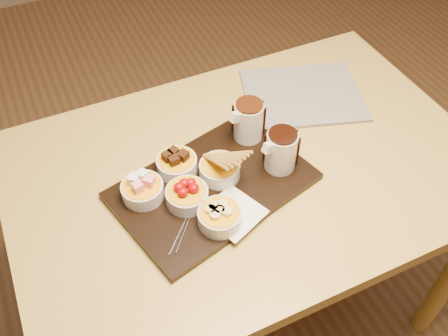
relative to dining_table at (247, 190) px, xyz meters
name	(u,v)px	position (x,y,z in m)	size (l,w,h in m)	color
ground	(241,303)	(0.00, 0.00, -0.65)	(5.00, 5.00, 0.00)	brown
dining_table	(247,190)	(0.00, 0.00, 0.00)	(1.20, 0.80, 0.75)	#B99C45
serving_board	(213,186)	(-0.11, -0.03, 0.11)	(0.46, 0.30, 0.02)	black
napkin	(233,213)	(-0.11, -0.13, 0.12)	(0.12, 0.12, 0.00)	white
bowl_marshmallows	(143,191)	(-0.28, 0.00, 0.14)	(0.10, 0.10, 0.04)	beige
bowl_cake	(177,165)	(-0.18, 0.05, 0.14)	(0.10, 0.10, 0.04)	beige
bowl_strawberries	(187,196)	(-0.19, -0.06, 0.14)	(0.10, 0.10, 0.04)	beige
bowl_biscotti	(220,170)	(-0.09, -0.01, 0.14)	(0.10, 0.10, 0.04)	beige
bowl_bananas	(220,217)	(-0.15, -0.14, 0.14)	(0.10, 0.10, 0.04)	beige
pitcher_dark_chocolate	(281,151)	(0.06, -0.05, 0.17)	(0.08, 0.08, 0.10)	silver
pitcher_milk_chocolate	(249,121)	(0.04, 0.08, 0.17)	(0.08, 0.08, 0.10)	silver
fondue_skewers	(190,209)	(-0.19, -0.08, 0.12)	(0.26, 0.03, 0.01)	silver
newspaper	(303,95)	(0.27, 0.18, 0.10)	(0.33, 0.27, 0.01)	beige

